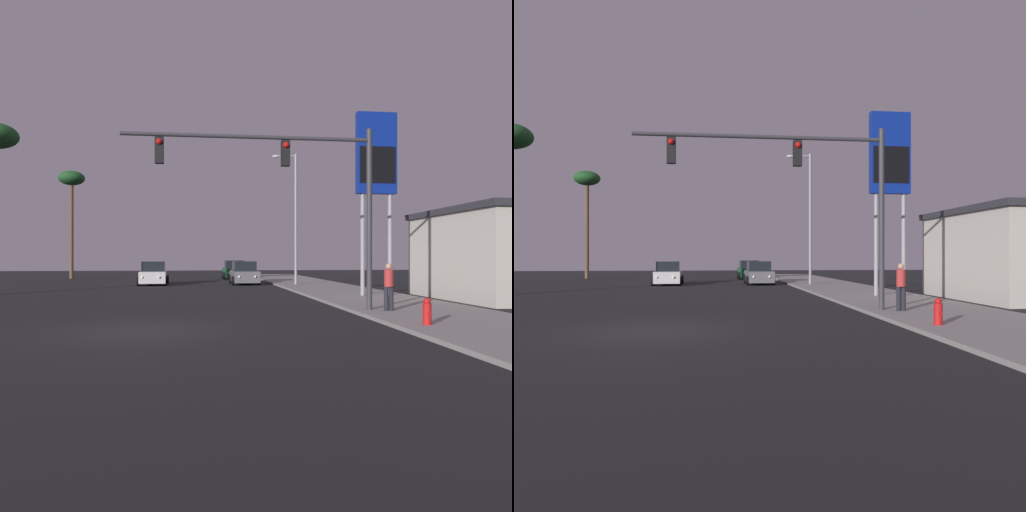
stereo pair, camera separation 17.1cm
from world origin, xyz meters
The scene contains 11 objects.
ground_plane centered at (0.00, 0.00, 0.00)m, with size 120.00×120.00×0.00m, color black.
sidewalk_right centered at (9.50, 10.00, 0.06)m, with size 5.00×60.00×0.12m.
car_white centered at (-1.59, 22.64, 0.76)m, with size 2.04×4.34×1.68m.
car_green centered at (4.90, 31.85, 0.76)m, with size 2.04×4.34×1.68m.
car_grey centered at (5.00, 22.71, 0.76)m, with size 2.04×4.32×1.68m.
traffic_light_mast centered at (5.03, 3.46, 4.81)m, with size 8.87×0.36×6.50m.
street_lamp centered at (8.17, 19.94, 5.12)m, with size 1.74×0.24×9.00m.
gas_station_sign centered at (10.28, 9.78, 6.62)m, with size 2.00×0.42×9.00m.
fire_hydrant centered at (7.86, -0.63, 0.49)m, with size 0.24×0.34×0.76m.
pedestrian_on_sidewalk centered at (8.20, 2.99, 1.03)m, with size 0.34×0.32×1.67m.
palm_tree_far centered at (-10.00, 34.00, 8.68)m, with size 2.40×2.40×9.98m.
Camera 1 is at (1.45, -13.87, 2.02)m, focal length 35.00 mm.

